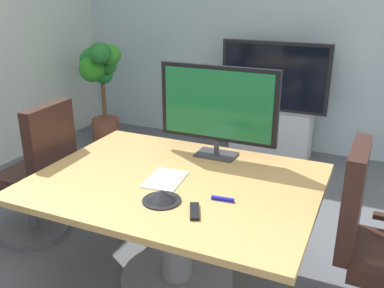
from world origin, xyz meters
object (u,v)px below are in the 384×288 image
at_px(potted_plant, 100,80).
at_px(conference_phone, 162,196).
at_px(wall_display_unit, 272,119).
at_px(conference_table, 176,206).
at_px(remote_control, 195,211).
at_px(office_chair_left, 38,183).
at_px(tv_monitor, 217,106).
at_px(office_chair_right, 378,258).

relative_size(potted_plant, conference_phone, 5.79).
distance_m(potted_plant, conference_phone, 3.13).
bearing_deg(wall_display_unit, conference_table, -90.07).
xyz_separation_m(conference_table, potted_plant, (-2.03, 2.05, 0.25)).
height_order(potted_plant, remote_control, potted_plant).
relative_size(office_chair_left, wall_display_unit, 0.83).
relative_size(conference_table, potted_plant, 1.36).
distance_m(office_chair_left, potted_plant, 2.19).
bearing_deg(conference_phone, potted_plant, 131.73).
xyz_separation_m(tv_monitor, potted_plant, (-2.11, 1.57, -0.30)).
bearing_deg(tv_monitor, conference_table, -100.00).
distance_m(conference_table, potted_plant, 2.89).
xyz_separation_m(office_chair_left, office_chair_right, (2.41, 0.04, 0.00)).
height_order(conference_table, remote_control, remote_control).
bearing_deg(wall_display_unit, office_chair_left, -116.49).
bearing_deg(tv_monitor, office_chair_left, -161.66).
xyz_separation_m(conference_table, tv_monitor, (0.08, 0.48, 0.55)).
bearing_deg(conference_phone, wall_display_unit, 91.07).
bearing_deg(conference_phone, remote_control, -10.93).
relative_size(office_chair_left, conference_phone, 4.95).
bearing_deg(office_chair_right, wall_display_unit, 28.14).
distance_m(conference_table, remote_control, 0.47).
bearing_deg(potted_plant, office_chair_left, -67.65).
distance_m(wall_display_unit, conference_phone, 2.78).
distance_m(office_chair_left, office_chair_right, 2.41).
relative_size(conference_table, office_chair_right, 1.59).
bearing_deg(potted_plant, wall_display_unit, 11.93).
bearing_deg(office_chair_right, conference_phone, 109.39).
height_order(wall_display_unit, potted_plant, wall_display_unit).
relative_size(tv_monitor, conference_phone, 3.82).
bearing_deg(office_chair_right, tv_monitor, 72.18).
height_order(conference_table, conference_phone, conference_phone).
distance_m(conference_table, office_chair_left, 1.21).
distance_m(office_chair_right, remote_control, 1.06).
xyz_separation_m(conference_table, remote_control, (0.27, -0.33, 0.20)).
distance_m(office_chair_right, tv_monitor, 1.35).
relative_size(conference_table, remote_control, 10.22).
xyz_separation_m(office_chair_right, remote_control, (-0.93, -0.42, 0.30)).
distance_m(office_chair_right, conference_phone, 1.25).
relative_size(potted_plant, remote_control, 7.50).
bearing_deg(remote_control, tv_monitor, 78.52).
xyz_separation_m(office_chair_left, tv_monitor, (1.29, 0.43, 0.65)).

